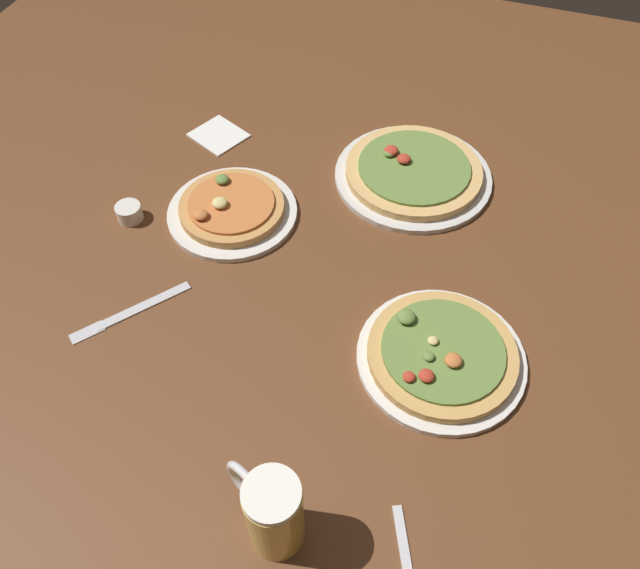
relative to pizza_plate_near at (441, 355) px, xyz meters
The scene contains 8 objects.
ground_plane 0.26m from the pizza_plate_near, 163.42° to the left, with size 2.40×2.40×0.03m, color brown.
pizza_plate_near is the anchor object (origin of this frame).
pizza_plate_far 0.46m from the pizza_plate_near, 110.16° to the left, with size 0.34×0.34×0.05m.
pizza_plate_side 0.52m from the pizza_plate_near, 157.28° to the left, with size 0.27×0.27×0.05m.
beer_mug_dark 0.40m from the pizza_plate_near, 113.84° to the right, with size 0.13×0.09×0.16m.
ramekin_sauce 0.68m from the pizza_plate_near, 169.72° to the left, with size 0.05×0.05×0.03m, color silver.
napkin_folded 0.75m from the pizza_plate_near, 145.52° to the left, with size 0.11×0.10×0.01m, color white.
knife_right 0.56m from the pizza_plate_near, behind, with size 0.16×0.19×0.01m.
Camera 1 is at (0.24, -0.68, 0.92)m, focal length 35.41 mm.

